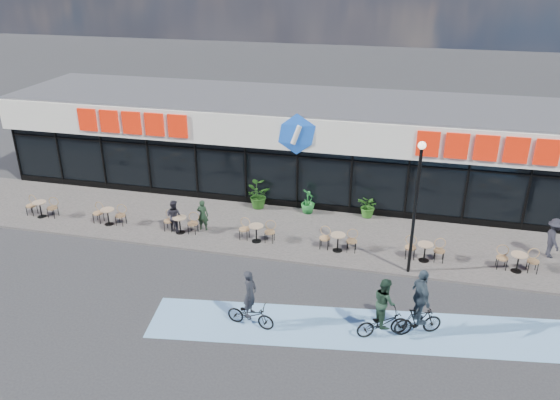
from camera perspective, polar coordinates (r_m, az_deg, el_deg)
name	(u,v)px	position (r m, az deg, el deg)	size (l,w,h in m)	color
ground	(258,288)	(20.08, -2.35, -9.19)	(120.00, 120.00, 0.00)	#28282B
sidewalk	(285,231)	(23.82, 0.56, -3.31)	(44.00, 5.00, 0.10)	#605955
bike_lane	(364,329)	(18.32, 8.80, -13.18)	(14.00, 2.20, 0.01)	#6FA2D3
building	(309,143)	(27.86, 3.09, 5.92)	(30.60, 6.57, 4.75)	black
lamp_post	(416,197)	(20.04, 14.05, 0.26)	(0.28, 0.28, 5.15)	black
bistro_set_0	(41,207)	(27.21, -23.66, -0.65)	(1.54, 0.62, 0.90)	tan
bistro_set_1	(109,214)	(25.37, -17.44, -1.43)	(1.54, 0.62, 0.90)	tan
bistro_set_2	(181,222)	(23.88, -10.34, -2.30)	(1.54, 0.62, 0.90)	tan
bistro_set_3	(257,231)	(22.81, -2.43, -3.22)	(1.54, 0.62, 0.90)	tan
bistro_set_4	(338,240)	(22.21, 6.09, -4.14)	(1.54, 0.62, 0.90)	tan
bistro_set_5	(425,249)	(22.13, 14.90, -4.99)	(1.54, 0.62, 0.90)	tan
bistro_set_6	(518,260)	(22.57, 23.59, -5.72)	(1.54, 0.62, 0.90)	tan
potted_plant_left	(257,195)	(25.70, -2.44, 0.48)	(1.13, 0.98, 1.26)	#1F4915
potted_plant_mid	(308,201)	(25.23, 2.94, -0.14)	(0.64, 0.64, 1.14)	#1B6126
potted_plant_right	(369,206)	(25.10, 9.26, -0.67)	(0.96, 0.83, 1.06)	#2A621C
patron_left	(203,215)	(23.83, -8.08, -1.56)	(0.51, 0.33, 1.39)	black
patron_right	(174,215)	(23.95, -11.03, -1.60)	(0.69, 0.54, 1.42)	#24222B
pedestrian_b	(553,238)	(23.97, 26.67, -3.58)	(1.06, 0.61, 1.64)	black
cyclist_a	(383,313)	(17.69, 10.75, -11.56)	(1.79, 1.25, 2.07)	black
cyclist_b	(420,307)	(17.88, 14.40, -10.79)	(1.63, 1.20, 2.33)	black
cyclist_c	(250,308)	(17.89, -3.11, -11.21)	(1.69, 0.78, 2.05)	black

